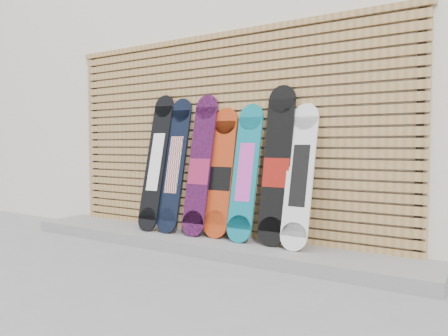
{
  "coord_description": "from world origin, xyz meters",
  "views": [
    {
      "loc": [
        2.48,
        -3.02,
        1.08
      ],
      "look_at": [
        0.05,
        0.75,
        0.85
      ],
      "focal_mm": 35.0,
      "sensor_mm": 36.0,
      "label": 1
    }
  ],
  "objects_px": {
    "snowboard_1": "(174,165)",
    "snowboard_5": "(277,166)",
    "snowboard_4": "(245,172)",
    "snowboard_0": "(156,162)",
    "snowboard_6": "(300,176)",
    "snowboard_3": "(221,173)",
    "snowboard_2": "(200,166)"
  },
  "relations": [
    {
      "from": "snowboard_2",
      "to": "snowboard_6",
      "type": "relative_size",
      "value": 1.11
    },
    {
      "from": "snowboard_0",
      "to": "snowboard_4",
      "type": "height_order",
      "value": "snowboard_0"
    },
    {
      "from": "snowboard_1",
      "to": "snowboard_4",
      "type": "relative_size",
      "value": 1.08
    },
    {
      "from": "snowboard_3",
      "to": "snowboard_1",
      "type": "bearing_deg",
      "value": -176.51
    },
    {
      "from": "snowboard_0",
      "to": "snowboard_5",
      "type": "relative_size",
      "value": 1.0
    },
    {
      "from": "snowboard_1",
      "to": "snowboard_5",
      "type": "xyz_separation_m",
      "value": [
        1.25,
        0.03,
        0.02
      ]
    },
    {
      "from": "snowboard_3",
      "to": "snowboard_0",
      "type": "bearing_deg",
      "value": -176.53
    },
    {
      "from": "snowboard_4",
      "to": "snowboard_1",
      "type": "bearing_deg",
      "value": -179.0
    },
    {
      "from": "snowboard_2",
      "to": "snowboard_6",
      "type": "bearing_deg",
      "value": 0.08
    },
    {
      "from": "snowboard_3",
      "to": "snowboard_6",
      "type": "height_order",
      "value": "same"
    },
    {
      "from": "snowboard_0",
      "to": "snowboard_6",
      "type": "bearing_deg",
      "value": 0.73
    },
    {
      "from": "snowboard_3",
      "to": "snowboard_5",
      "type": "height_order",
      "value": "snowboard_5"
    },
    {
      "from": "snowboard_4",
      "to": "snowboard_0",
      "type": "bearing_deg",
      "value": -178.47
    },
    {
      "from": "snowboard_1",
      "to": "snowboard_6",
      "type": "xyz_separation_m",
      "value": [
        1.5,
        0.01,
        -0.07
      ]
    },
    {
      "from": "snowboard_3",
      "to": "snowboard_5",
      "type": "xyz_separation_m",
      "value": [
        0.66,
        -0.01,
        0.09
      ]
    },
    {
      "from": "snowboard_4",
      "to": "snowboard_6",
      "type": "distance_m",
      "value": 0.59
    },
    {
      "from": "snowboard_0",
      "to": "snowboard_6",
      "type": "height_order",
      "value": "snowboard_0"
    },
    {
      "from": "snowboard_4",
      "to": "snowboard_6",
      "type": "xyz_separation_m",
      "value": [
        0.59,
        -0.01,
        -0.01
      ]
    },
    {
      "from": "snowboard_2",
      "to": "snowboard_5",
      "type": "height_order",
      "value": "snowboard_5"
    },
    {
      "from": "snowboard_1",
      "to": "snowboard_2",
      "type": "distance_m",
      "value": 0.35
    },
    {
      "from": "snowboard_1",
      "to": "snowboard_3",
      "type": "xyz_separation_m",
      "value": [
        0.59,
        0.04,
        -0.08
      ]
    },
    {
      "from": "snowboard_4",
      "to": "snowboard_5",
      "type": "relative_size",
      "value": 0.89
    },
    {
      "from": "snowboard_0",
      "to": "snowboard_3",
      "type": "height_order",
      "value": "snowboard_0"
    },
    {
      "from": "snowboard_3",
      "to": "snowboard_5",
      "type": "bearing_deg",
      "value": -0.87
    },
    {
      "from": "snowboard_1",
      "to": "snowboard_5",
      "type": "height_order",
      "value": "snowboard_5"
    },
    {
      "from": "snowboard_4",
      "to": "snowboard_5",
      "type": "xyz_separation_m",
      "value": [
        0.34,
        0.01,
        0.07
      ]
    },
    {
      "from": "snowboard_0",
      "to": "snowboard_4",
      "type": "bearing_deg",
      "value": 1.53
    },
    {
      "from": "snowboard_2",
      "to": "snowboard_3",
      "type": "bearing_deg",
      "value": 7.16
    },
    {
      "from": "snowboard_2",
      "to": "snowboard_6",
      "type": "distance_m",
      "value": 1.15
    },
    {
      "from": "snowboard_3",
      "to": "snowboard_5",
      "type": "distance_m",
      "value": 0.66
    },
    {
      "from": "snowboard_1",
      "to": "snowboard_5",
      "type": "bearing_deg",
      "value": 1.2
    },
    {
      "from": "snowboard_0",
      "to": "snowboard_6",
      "type": "distance_m",
      "value": 1.75
    }
  ]
}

